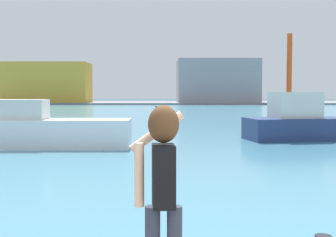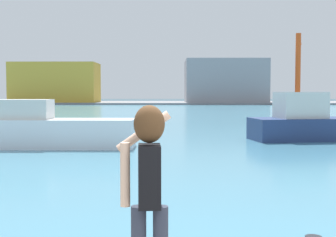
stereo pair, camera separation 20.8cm
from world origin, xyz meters
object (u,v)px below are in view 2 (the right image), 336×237
Objects in this scene: boat_moored at (38,130)px; port_crane at (298,59)px; boat_moored_2 at (311,123)px; warehouse_right at (224,81)px; warehouse_left at (56,83)px; person_photographer at (148,179)px.

port_crane is (30.49, 71.53, 8.08)m from boat_moored.
warehouse_right is at bearing 77.76° from boat_moored_2.
boat_moored_2 is at bearing -93.27° from warehouse_right.
boat_moored is 78.18m from port_crane.
port_crane is at bearing -1.96° from warehouse_left.
boat_moored is 0.59× the size of port_crane.
warehouse_right is 15.07m from port_crane.
warehouse_right is 1.20× the size of port_crane.
boat_moored_2 reaches higher than person_photographer.
boat_moored_2 is 71.10m from port_crane.
boat_moored is 1.20× the size of boat_moored_2.
warehouse_right is (11.17, 90.27, 3.05)m from person_photographer.
warehouse_left reaches higher than person_photographer.
person_photographer is 0.27× the size of boat_moored_2.
port_crane reaches higher than warehouse_right.
boat_moored is 12.81m from boat_moored_2.
boat_moored is at bearing 16.04° from person_photographer.
port_crane is (25.16, 86.60, 7.31)m from person_photographer.
port_crane reaches higher than person_photographer.
person_photographer is at bearing -70.24° from boat_moored.
boat_moored is at bearing -174.31° from boat_moored_2.
warehouse_right is at bearing 3.42° from warehouse_left.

